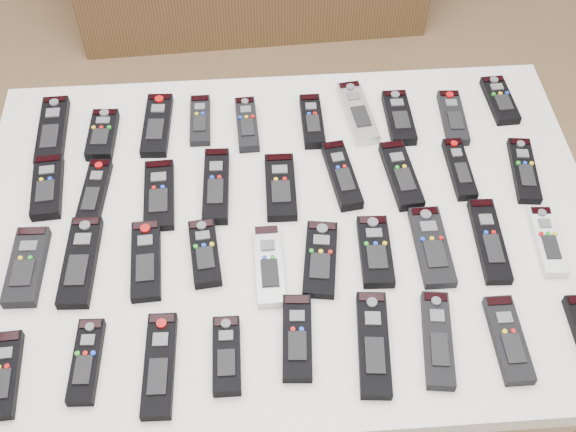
{
  "coord_description": "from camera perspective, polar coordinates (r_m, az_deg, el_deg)",
  "views": [
    {
      "loc": [
        -0.18,
        -0.83,
        1.92
      ],
      "look_at": [
        -0.11,
        0.06,
        0.8
      ],
      "focal_mm": 45.0,
      "sensor_mm": 36.0,
      "label": 1
    }
  ],
  "objects": [
    {
      "name": "remote_2",
      "position": [
        1.64,
        -10.31,
        7.09
      ],
      "size": [
        0.07,
        0.19,
        0.02
      ],
      "primitive_type": "cube",
      "rotation": [
        0.0,
        0.0,
        -0.05
      ],
      "color": "black",
      "rests_on": "table"
    },
    {
      "name": "remote_10",
      "position": [
        1.57,
        -18.48,
        2.19
      ],
      "size": [
        0.07,
        0.16,
        0.02
      ],
      "primitive_type": "cube",
      "rotation": [
        0.0,
        0.0,
        0.08
      ],
      "color": "black",
      "rests_on": "table"
    },
    {
      "name": "remote_21",
      "position": [
        1.4,
        -11.15,
        -3.46
      ],
      "size": [
        0.06,
        0.18,
        0.02
      ],
      "primitive_type": "cube",
      "rotation": [
        0.0,
        0.0,
        0.05
      ],
      "color": "black",
      "rests_on": "table"
    },
    {
      "name": "remote_18",
      "position": [
        1.6,
        18.14,
        3.45
      ],
      "size": [
        0.07,
        0.18,
        0.02
      ],
      "primitive_type": "cube",
      "rotation": [
        0.0,
        0.0,
        -0.12
      ],
      "color": "black",
      "rests_on": "table"
    },
    {
      "name": "remote_8",
      "position": [
        1.67,
        12.91,
        7.59
      ],
      "size": [
        0.06,
        0.16,
        0.02
      ],
      "primitive_type": "cube",
      "rotation": [
        0.0,
        0.0,
        -0.05
      ],
      "color": "black",
      "rests_on": "table"
    },
    {
      "name": "remote_22",
      "position": [
        1.39,
        -6.59,
        -2.93
      ],
      "size": [
        0.07,
        0.15,
        0.02
      ],
      "primitive_type": "cube",
      "rotation": [
        0.0,
        0.0,
        0.09
      ],
      "color": "black",
      "rests_on": "table"
    },
    {
      "name": "remote_30",
      "position": [
        1.31,
        -15.65,
        -10.99
      ],
      "size": [
        0.05,
        0.16,
        0.02
      ],
      "primitive_type": "cube",
      "rotation": [
        0.0,
        0.0,
        -0.05
      ],
      "color": "black",
      "rests_on": "table"
    },
    {
      "name": "table",
      "position": [
        1.49,
        0.0,
        -1.86
      ],
      "size": [
        1.25,
        0.88,
        0.78
      ],
      "color": "white",
      "rests_on": "ground"
    },
    {
      "name": "remote_28",
      "position": [
        1.49,
        19.79,
        -1.89
      ],
      "size": [
        0.06,
        0.16,
        0.02
      ],
      "primitive_type": "cube",
      "rotation": [
        0.0,
        0.0,
        -0.07
      ],
      "color": "silver",
      "rests_on": "table"
    },
    {
      "name": "remote_9",
      "position": [
        1.74,
        16.4,
        8.77
      ],
      "size": [
        0.06,
        0.15,
        0.02
      ],
      "primitive_type": "cube",
      "rotation": [
        0.0,
        0.0,
        0.05
      ],
      "color": "black",
      "rests_on": "table"
    },
    {
      "name": "remote_24",
      "position": [
        1.38,
        2.57,
        -3.41
      ],
      "size": [
        0.08,
        0.17,
        0.02
      ],
      "primitive_type": "cube",
      "rotation": [
        0.0,
        0.0,
        -0.15
      ],
      "color": "black",
      "rests_on": "table"
    },
    {
      "name": "remote_31",
      "position": [
        1.28,
        -10.12,
        -11.5
      ],
      "size": [
        0.06,
        0.2,
        0.02
      ],
      "primitive_type": "cube",
      "rotation": [
        0.0,
        0.0,
        -0.03
      ],
      "color": "black",
      "rests_on": "table"
    },
    {
      "name": "remote_23",
      "position": [
        1.37,
        -1.51,
        -3.92
      ],
      "size": [
        0.05,
        0.18,
        0.02
      ],
      "primitive_type": "cube",
      "rotation": [
        0.0,
        0.0,
        0.01
      ],
      "color": "#B7B7BC",
      "rests_on": "table"
    },
    {
      "name": "remote_17",
      "position": [
        1.56,
        13.38,
        3.64
      ],
      "size": [
        0.04,
        0.16,
        0.02
      ],
      "primitive_type": "cube",
      "rotation": [
        0.0,
        0.0,
        0.01
      ],
      "color": "black",
      "rests_on": "table"
    },
    {
      "name": "remote_3",
      "position": [
        1.63,
        -6.95,
        7.52
      ],
      "size": [
        0.04,
        0.15,
        0.02
      ],
      "primitive_type": "cube",
      "rotation": [
        0.0,
        0.0,
        -0.0
      ],
      "color": "black",
      "rests_on": "table"
    },
    {
      "name": "remote_20",
      "position": [
        1.43,
        -16.08,
        -3.47
      ],
      "size": [
        0.07,
        0.2,
        0.02
      ],
      "primitive_type": "cube",
      "rotation": [
        0.0,
        0.0,
        -0.05
      ],
      "color": "black",
      "rests_on": "table"
    },
    {
      "name": "remote_0",
      "position": [
        1.68,
        -18.12,
        6.37
      ],
      "size": [
        0.06,
        0.2,
        0.02
      ],
      "primitive_type": "cube",
      "rotation": [
        0.0,
        0.0,
        0.03
      ],
      "color": "black",
      "rests_on": "table"
    },
    {
      "name": "remote_33",
      "position": [
        1.28,
        0.73,
        -9.57
      ],
      "size": [
        0.06,
        0.17,
        0.02
      ],
      "primitive_type": "cube",
      "rotation": [
        0.0,
        0.0,
        -0.07
      ],
      "color": "black",
      "rests_on": "table"
    },
    {
      "name": "remote_34",
      "position": [
        1.29,
        6.77,
        -10.0
      ],
      "size": [
        0.07,
        0.21,
        0.02
      ],
      "primitive_type": "cube",
      "rotation": [
        0.0,
        0.0,
        -0.09
      ],
      "color": "black",
      "rests_on": "table"
    },
    {
      "name": "remote_36",
      "position": [
        1.34,
        17.01,
        -9.3
      ],
      "size": [
        0.05,
        0.17,
        0.02
      ],
      "primitive_type": "cube",
      "rotation": [
        0.0,
        0.0,
        0.0
      ],
      "color": "black",
      "rests_on": "table"
    },
    {
      "name": "remote_6",
      "position": [
        1.64,
        5.52,
        8.13
      ],
      "size": [
        0.08,
        0.19,
        0.02
      ],
      "primitive_type": "cube",
      "rotation": [
        0.0,
        0.0,
        0.12
      ],
      "color": "#B7B7BC",
      "rests_on": "table"
    },
    {
      "name": "remote_14",
      "position": [
        1.49,
        -0.59,
        2.32
      ],
      "size": [
        0.06,
        0.17,
        0.02
      ],
      "primitive_type": "cube",
      "rotation": [
        0.0,
        0.0,
        -0.02
      ],
      "color": "black",
      "rests_on": "table"
    },
    {
      "name": "ground",
      "position": [
        2.1,
        3.35,
        -14.77
      ],
      "size": [
        4.0,
        4.0,
        0.0
      ],
      "primitive_type": "plane",
      "color": "olive",
      "rests_on": "ground"
    },
    {
      "name": "remote_35",
      "position": [
        1.31,
        11.73,
        -9.54
      ],
      "size": [
        0.07,
        0.19,
        0.02
      ],
      "primitive_type": "cube",
      "rotation": [
        0.0,
        0.0,
        -0.13
      ],
      "color": "black",
      "rests_on": "table"
    },
    {
      "name": "remote_16",
      "position": [
        1.52,
        8.92,
        3.22
      ],
      "size": [
        0.07,
        0.18,
        0.02
      ],
      "primitive_type": "cube",
      "rotation": [
        0.0,
        0.0,
        0.1
      ],
      "color": "black",
      "rests_on": "table"
    },
    {
      "name": "remote_32",
      "position": [
        1.27,
        -4.87,
        -10.92
      ],
      "size": [
        0.05,
        0.14,
        0.02
      ],
      "primitive_type": "cube",
      "rotation": [
        0.0,
        0.0,
        -0.01
      ],
      "color": "black",
      "rests_on": "table"
    },
    {
      "name": "remote_19",
      "position": [
        1.45,
        -19.94,
        -3.75
      ],
      "size": [
        0.07,
        0.17,
        0.02
      ],
      "primitive_type": "cube",
      "rotation": [
        0.0,
        0.0,
        -0.03
      ],
      "color": "black",
      "rests_on": "table"
    },
    {
      "name": "remote_13",
      "position": [
        1.49,
        -5.7,
        2.4
      ],
      "size": [
        0.06,
        0.19,
        0.02
      ],
      "primitive_type": "cube",
      "rotation": [
        0.0,
        0.0,
        -0.03
      ],
      "color": "black",
      "rests_on": "table"
    },
    {
      "name": "remote_26",
      "position": [
        1.42,
        11.29,
        -2.38
      ],
      "size": [
        0.06,
        0.18,
        0.02
      ],
      "primitive_type": "cube",
      "rotation": [
        0.0,
        0.0,
        0.0
      ],
      "color": "black",
      "rests_on": "table"
    },
    {
      "name": "remote_11",
      "position": [
        1.53,
        -15.08,
        1.73
      ],
      "size": [
        0.06,
        0.18,
        0.02
      ],
      "primitive_type": "cube",
      "rotation": [
        0.0,
        0.0,
        -0.1
      ],
      "color": "black",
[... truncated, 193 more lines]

